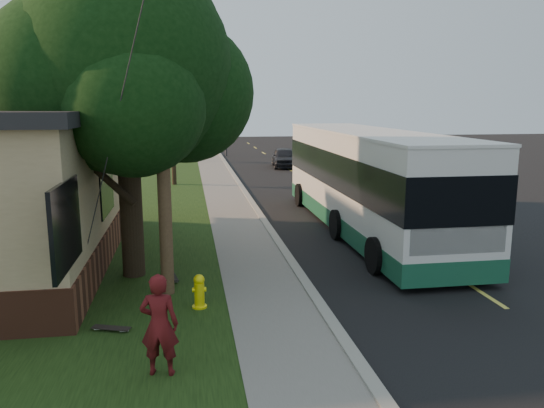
# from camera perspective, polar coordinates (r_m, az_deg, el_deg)

# --- Properties ---
(ground) EXTENTS (120.00, 120.00, 0.00)m
(ground) POSITION_cam_1_polar(r_m,az_deg,el_deg) (12.09, 4.85, -10.60)
(ground) COLOR black
(ground) RESTS_ON ground
(road) EXTENTS (8.00, 80.00, 0.01)m
(road) POSITION_cam_1_polar(r_m,az_deg,el_deg) (22.42, 8.65, -0.64)
(road) COLOR black
(road) RESTS_ON ground
(curb) EXTENTS (0.25, 80.00, 0.12)m
(curb) POSITION_cam_1_polar(r_m,az_deg,el_deg) (21.54, -1.54, -0.84)
(curb) COLOR gray
(curb) RESTS_ON ground
(sidewalk) EXTENTS (2.00, 80.00, 0.08)m
(sidewalk) POSITION_cam_1_polar(r_m,az_deg,el_deg) (21.44, -4.19, -0.97)
(sidewalk) COLOR slate
(sidewalk) RESTS_ON ground
(grass_verge) EXTENTS (5.00, 80.00, 0.07)m
(grass_verge) POSITION_cam_1_polar(r_m,az_deg,el_deg) (21.44, -13.55, -1.27)
(grass_verge) COLOR black
(grass_verge) RESTS_ON ground
(fire_hydrant) EXTENTS (0.32, 0.32, 0.74)m
(fire_hydrant) POSITION_cam_1_polar(r_m,az_deg,el_deg) (11.62, -7.83, -9.29)
(fire_hydrant) COLOR yellow
(fire_hydrant) RESTS_ON grass_verge
(utility_pole) EXTENTS (2.86, 3.21, 9.07)m
(utility_pole) POSITION_cam_1_polar(r_m,az_deg,el_deg) (11.93, -11.94, 11.66)
(utility_pole) COLOR #473321
(utility_pole) RESTS_ON ground
(leafy_tree) EXTENTS (6.30, 6.00, 7.80)m
(leafy_tree) POSITION_cam_1_polar(r_m,az_deg,el_deg) (13.66, -15.43, 13.62)
(leafy_tree) COLOR black
(leafy_tree) RESTS_ON grass_verge
(bare_tree_near) EXTENTS (1.38, 1.21, 4.31)m
(bare_tree_near) POSITION_cam_1_polar(r_m,az_deg,el_deg) (29.02, -10.59, 6.16)
(bare_tree_near) COLOR black
(bare_tree_near) RESTS_ON grass_verge
(bare_tree_far) EXTENTS (1.38, 1.21, 4.03)m
(bare_tree_far) POSITION_cam_1_polar(r_m,az_deg,el_deg) (40.99, -9.49, 7.29)
(bare_tree_far) COLOR black
(bare_tree_far) RESTS_ON grass_verge
(traffic_signal) EXTENTS (0.18, 0.22, 5.50)m
(traffic_signal) POSITION_cam_1_polar(r_m,az_deg,el_deg) (45.05, -5.01, 9.18)
(traffic_signal) COLOR #2D2D30
(traffic_signal) RESTS_ON ground
(transit_bus) EXTENTS (2.98, 12.90, 3.49)m
(transit_bus) POSITION_cam_1_polar(r_m,az_deg,el_deg) (18.63, 10.19, 2.78)
(transit_bus) COLOR silver
(transit_bus) RESTS_ON ground
(skateboarder) EXTENTS (0.68, 0.50, 1.70)m
(skateboarder) POSITION_cam_1_polar(r_m,az_deg,el_deg) (8.87, -12.03, -12.58)
(skateboarder) COLOR #521013
(skateboarder) RESTS_ON grass_verge
(skateboard_main) EXTENTS (0.39, 0.93, 0.08)m
(skateboard_main) POSITION_cam_1_polar(r_m,az_deg,el_deg) (13.64, -10.77, -7.64)
(skateboard_main) COLOR black
(skateboard_main) RESTS_ON grass_verge
(skateboard_spare) EXTENTS (0.78, 0.43, 0.07)m
(skateboard_spare) POSITION_cam_1_polar(r_m,az_deg,el_deg) (10.97, -16.91, -12.66)
(skateboard_spare) COLOR black
(skateboard_spare) RESTS_ON grass_verge
(dumpster) EXTENTS (1.44, 1.17, 1.21)m
(dumpster) POSITION_cam_1_polar(r_m,az_deg,el_deg) (19.38, -26.12, -1.50)
(dumpster) COLOR black
(dumpster) RESTS_ON building_lot
(distant_car) EXTENTS (2.01, 4.13, 1.36)m
(distant_car) POSITION_cam_1_polar(r_m,az_deg,el_deg) (37.07, 1.34, 5.03)
(distant_car) COLOR black
(distant_car) RESTS_ON ground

